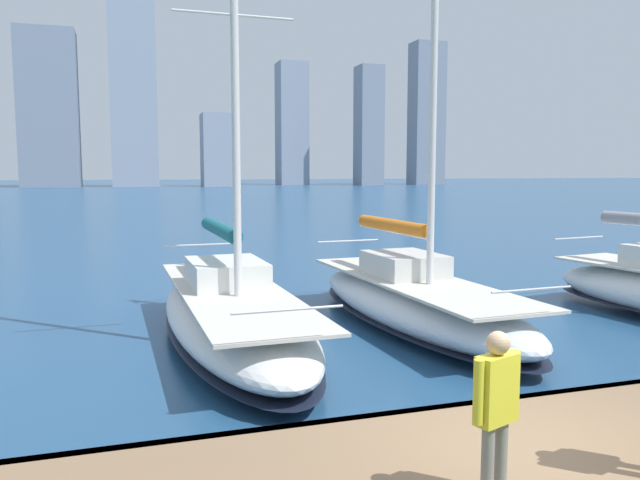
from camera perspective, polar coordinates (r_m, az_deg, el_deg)
The scene contains 5 objects.
dock_pier at distance 7.77m, azimuth 17.66°, elevation -17.57°, with size 28.00×2.80×0.60m.
city_skyline at distance 167.01m, azimuth -21.83°, elevation 11.88°, with size 166.48×22.38×53.70m.
sailboat_orange at distance 14.94m, azimuth 8.58°, elevation -5.29°, with size 2.98×9.09×12.24m.
sailboat_teal at distance 13.52m, azimuth -8.09°, elevation -6.56°, with size 2.84×9.58×10.29m.
person_yellow_shirt at distance 6.05m, azimuth 15.81°, elevation -13.95°, with size 0.57×0.32×1.62m.
Camera 1 is at (4.18, 5.67, 3.64)m, focal length 35.00 mm.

